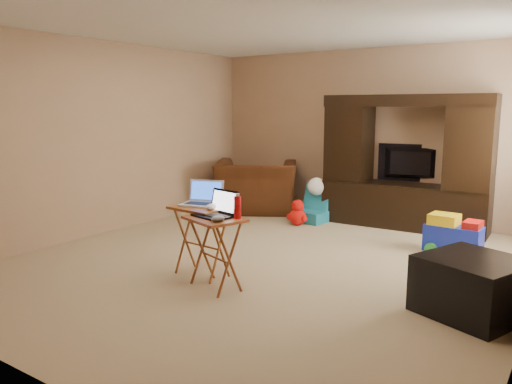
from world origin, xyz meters
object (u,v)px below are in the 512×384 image
Objects in this scene: push_toy at (453,234)px; water_bottle at (238,208)px; child_rocker at (312,203)px; laptop_right at (212,204)px; ottoman at (473,286)px; laptop_left at (200,193)px; entertainment_center at (405,162)px; tray_table_right at (215,253)px; plush_toy at (298,212)px; mouse_left at (212,207)px; recliner at (256,186)px; television at (410,163)px; tray_table_left at (202,241)px; mouse_right at (218,219)px.

push_toy is 3.01× the size of water_bottle.
water_bottle is at bearing -68.81° from child_rocker.
laptop_right is (-1.60, -2.34, 0.55)m from push_toy.
laptop_right reaches higher than ottoman.
child_rocker is at bearing 77.68° from laptop_left.
entertainment_center is at bearing 81.74° from water_bottle.
child_rocker is at bearing 118.42° from tray_table_right.
mouse_left is (0.45, -2.47, 0.54)m from plush_toy.
laptop_left is 0.39m from laptop_right.
laptop_right is (1.57, -3.05, 0.38)m from recliner.
television is 2.38m from recliner.
recliner is 1.10m from child_rocker.
ottoman is at bearing 16.39° from tray_table_left.
tray_table_left is at bearing 160.31° from laptop_right.
tray_table_left is (-1.90, -2.16, 0.12)m from push_toy.
recliner is 1.71× the size of ottoman.
laptop_right reaches higher than tray_table_left.
laptop_right is at bearing -47.54° from mouse_left.
ottoman is (2.62, -2.22, -0.05)m from child_rocker.
entertainment_center is 5.99× the size of plush_toy.
plush_toy is at bearing 121.02° from tray_table_right.
recliner is at bearing 121.19° from water_bottle.
child_rocker is 0.33m from plush_toy.
child_rocker is 3.43m from ottoman.
mouse_left is at bearing 137.26° from mouse_right.
recliner reaches higher than ottoman.
ottoman is 2.17m from mouse_right.
tray_table_right is at bearing 137.29° from mouse_right.
tray_table_right is at bearing -72.95° from child_rocker.
child_rocker is at bearing 97.86° from mouse_left.
television is at bearing 97.47° from tray_table_right.
tray_table_left is 0.55m from laptop_right.
mouse_left is at bearing -123.90° from push_toy.
child_rocker is 2.96m from tray_table_right.
laptop_left is 0.58m from water_bottle.
entertainment_center is 15.68× the size of mouse_left.
laptop_right is at bearing -49.08° from laptop_left.
tray_table_left is at bearing 166.98° from tray_table_right.
mouse_right reaches higher than plush_toy.
entertainment_center is 3.27m from laptop_left.
tray_table_left is 4.92× the size of mouse_left.
entertainment_center reaches higher than laptop_right.
water_bottle reaches higher than child_rocker.
recliner is at bearing 97.93° from laptop_left.
push_toy is 0.93× the size of tray_table_right.
mouse_left is 1.05× the size of mouse_right.
television reaches higher than recliner.
child_rocker is 3.13m from mouse_right.
tray_table_left is 0.47m from laptop_left.
mouse_right is at bearing -42.74° from mouse_left.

